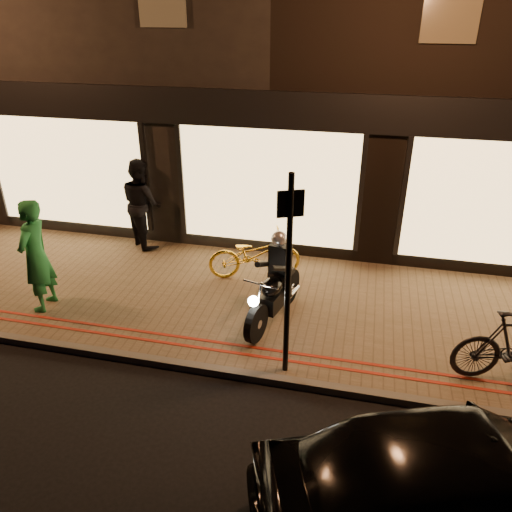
{
  "coord_description": "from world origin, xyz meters",
  "views": [
    {
      "loc": [
        1.95,
        -5.51,
        4.93
      ],
      "look_at": [
        0.23,
        1.87,
        1.1
      ],
      "focal_mm": 35.0,
      "sensor_mm": 36.0,
      "label": 1
    }
  ],
  "objects_px": {
    "motorcycle": "(275,288)",
    "sign_post": "(288,269)",
    "bicycle_gold": "(255,255)",
    "person_green": "(36,256)",
    "parked_car": "(461,484)"
  },
  "relations": [
    {
      "from": "person_green",
      "to": "parked_car",
      "type": "relative_size",
      "value": 0.48
    },
    {
      "from": "bicycle_gold",
      "to": "sign_post",
      "type": "bearing_deg",
      "value": -177.62
    },
    {
      "from": "sign_post",
      "to": "parked_car",
      "type": "xyz_separation_m",
      "value": [
        2.11,
        -2.02,
        -1.09
      ]
    },
    {
      "from": "sign_post",
      "to": "bicycle_gold",
      "type": "xyz_separation_m",
      "value": [
        -1.09,
        2.66,
        -1.21
      ]
    },
    {
      "from": "motorcycle",
      "to": "person_green",
      "type": "height_order",
      "value": "person_green"
    },
    {
      "from": "bicycle_gold",
      "to": "parked_car",
      "type": "bearing_deg",
      "value": -165.53
    },
    {
      "from": "person_green",
      "to": "parked_car",
      "type": "height_order",
      "value": "person_green"
    },
    {
      "from": "person_green",
      "to": "sign_post",
      "type": "bearing_deg",
      "value": 76.3
    },
    {
      "from": "sign_post",
      "to": "person_green",
      "type": "relative_size",
      "value": 1.5
    },
    {
      "from": "person_green",
      "to": "parked_car",
      "type": "distance_m",
      "value": 7.12
    },
    {
      "from": "bicycle_gold",
      "to": "person_green",
      "type": "distance_m",
      "value": 3.91
    },
    {
      "from": "person_green",
      "to": "bicycle_gold",
      "type": "bearing_deg",
      "value": 115.49
    },
    {
      "from": "motorcycle",
      "to": "person_green",
      "type": "bearing_deg",
      "value": -158.29
    },
    {
      "from": "person_green",
      "to": "parked_car",
      "type": "bearing_deg",
      "value": 62.89
    },
    {
      "from": "motorcycle",
      "to": "sign_post",
      "type": "bearing_deg",
      "value": -57.96
    }
  ]
}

